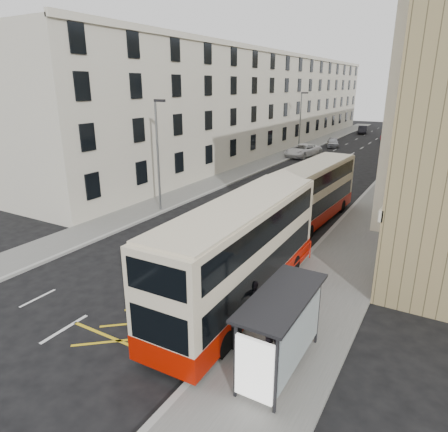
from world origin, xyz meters
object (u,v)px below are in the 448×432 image
Objects in this scene: pedestrian_mid at (275,335)px; street_lamp_near at (158,150)px; bus_shelter at (281,322)px; pedestrian_near at (289,337)px; double_decker_front at (241,253)px; car_red at (387,138)px; car_silver at (333,142)px; litter_bin at (234,332)px; car_dark at (362,130)px; white_van at (303,150)px; street_lamp_far at (301,119)px; double_decker_rear at (314,192)px; pedestrian_far at (255,303)px.

street_lamp_near is at bearing 137.61° from pedestrian_mid.
bus_shelter is 2.76× the size of pedestrian_near.
double_decker_front is 2.49× the size of car_red.
bus_shelter is 1.01× the size of car_silver.
street_lamp_near is at bearing 137.25° from litter_bin.
car_dark is (0.18, 20.11, 0.03)m from car_silver.
pedestrian_near is at bearing -90.42° from car_dark.
bus_shelter is 42.83m from white_van.
white_van is 1.30× the size of car_red.
street_lamp_far is 28.76m from double_decker_rear.
bus_shelter reaches higher than white_van.
pedestrian_far is 40.02m from white_van.
white_van is at bearing 108.44° from bus_shelter.
white_van is (1.15, -1.78, -3.81)m from street_lamp_far.
litter_bin is (2.07, -15.14, -1.41)m from double_decker_rear.
car_dark is (2.45, 28.81, -3.88)m from street_lamp_far.
street_lamp_near is 5.20× the size of pedestrian_near.
car_dark is at bearing -71.25° from car_red.
double_decker_front reaches higher than pedestrian_near.
double_decker_rear reaches higher than pedestrian_mid.
car_red is (5.96, -9.67, -0.08)m from car_dark.
street_lamp_near reaches higher than pedestrian_far.
street_lamp_far is at bearing 105.92° from pedestrian_mid.
car_silver is (2.26, 8.69, -3.92)m from street_lamp_far.
white_van reaches higher than litter_bin.
litter_bin is at bearing 177.75° from pedestrian_mid.
litter_bin is 0.67× the size of pedestrian_near.
street_lamp_near is at bearing -109.49° from car_silver.
pedestrian_near is at bearing -58.15° from white_van.
pedestrian_near is at bearing 82.99° from car_red.
pedestrian_far is at bearing -91.81° from car_dark.
pedestrian_mid is 1.05× the size of pedestrian_far.
pedestrian_far is at bearing -47.43° from double_decker_front.
bus_shelter is 52.60m from car_silver.
litter_bin is (12.70, -41.74, -3.95)m from street_lamp_far.
double_decker_front reaches higher than bus_shelter.
pedestrian_far is at bearing -39.69° from pedestrian_near.
street_lamp_near is at bearing -102.66° from car_dark.
car_silver is at bearing 106.22° from double_decker_rear.
street_lamp_far reaches higher than car_dark.
car_silver is (2.26, 38.69, -3.92)m from street_lamp_near.
car_silver is 0.92× the size of car_red.
litter_bin is 0.24× the size of car_silver.
bus_shelter reaches higher than pedestrian_mid.
car_dark is at bearing 85.15° from street_lamp_far.
double_decker_rear is at bearing 17.72° from street_lamp_near.
litter_bin is at bearing 4.68° from pedestrian_near.
street_lamp_far reaches higher than double_decker_rear.
street_lamp_far is 0.70× the size of double_decker_front.
car_silver is 0.92× the size of car_dark.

